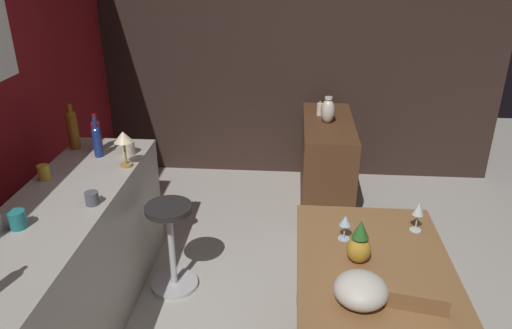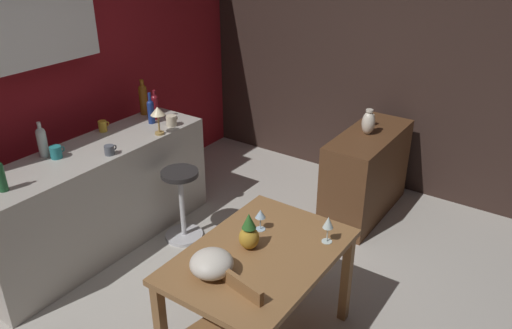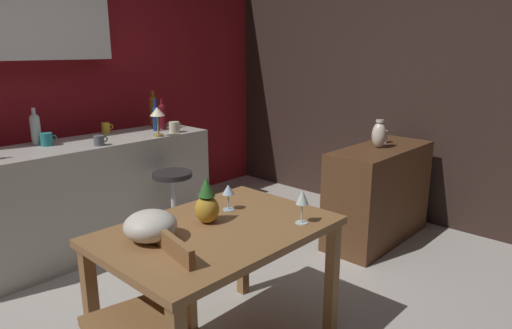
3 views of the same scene
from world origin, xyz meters
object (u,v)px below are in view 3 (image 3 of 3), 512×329
pillar_candle_tall (384,137)px  counter_lamp (157,114)px  bar_stool (174,208)px  cup_teal (47,139)px  wine_bottle_amber (153,109)px  cup_mustard (106,128)px  dining_table (218,245)px  wine_bottle_cobalt (156,117)px  wine_glass_right (302,198)px  wine_bottle_ruby (162,115)px  cup_cream (174,127)px  sideboard_cabinet (378,194)px  chair_near_window (150,317)px  wine_bottle_clear (35,128)px  vase_ceramic_ivory (379,135)px  wine_glass_left (228,191)px  pineapple_centerpiece (207,204)px  cup_slate (99,141)px  fruit_bowl (150,226)px

pillar_candle_tall → counter_lamp: bearing=136.4°
bar_stool → cup_teal: 1.11m
bar_stool → wine_bottle_amber: (0.37, 0.75, 0.71)m
cup_mustard → dining_table: bearing=-104.2°
bar_stool → pillar_candle_tall: pillar_candle_tall is taller
cup_teal → cup_mustard: (0.57, 0.13, -0.00)m
wine_bottle_cobalt → pillar_candle_tall: (1.26, -1.58, -0.15)m
wine_glass_right → wine_bottle_ruby: 2.21m
dining_table → wine_glass_right: size_ratio=6.40×
cup_teal → counter_lamp: bearing=-21.8°
pillar_candle_tall → wine_glass_right: bearing=-165.0°
wine_bottle_ruby → cup_cream: 0.25m
wine_bottle_amber → cup_mustard: (-0.51, -0.02, -0.11)m
wine_glass_right → sideboard_cabinet: bearing=14.1°
wine_bottle_amber → sideboard_cabinet: bearing=-63.2°
counter_lamp → cup_teal: bearing=158.2°
wine_glass_right → cup_teal: (-0.40, 2.14, 0.07)m
cup_cream → dining_table: bearing=-120.5°
chair_near_window → wine_bottle_clear: 2.14m
bar_stool → wine_bottle_amber: size_ratio=1.96×
counter_lamp → vase_ceramic_ivory: 1.85m
wine_glass_left → wine_bottle_ruby: 1.86m
pineapple_centerpiece → counter_lamp: counter_lamp is taller
sideboard_cabinet → cup_teal: cup_teal is taller
cup_cream → pillar_candle_tall: size_ratio=0.93×
wine_bottle_amber → cup_mustard: 0.52m
bar_stool → wine_bottle_cobalt: wine_bottle_cobalt is taller
counter_lamp → wine_glass_left: bearing=-110.4°
bar_stool → cup_cream: (0.29, 0.33, 0.60)m
wine_bottle_ruby → cup_slate: 0.82m
wine_glass_right → wine_bottle_cobalt: 2.15m
dining_table → wine_bottle_cobalt: wine_bottle_cobalt is taller
chair_near_window → wine_bottle_cobalt: (1.35, 1.85, 0.55)m
pineapple_centerpiece → cup_slate: (0.21, 1.49, 0.10)m
fruit_bowl → cup_slate: 1.56m
wine_glass_right → cup_cream: 1.97m
wine_bottle_cobalt → cup_cream: wine_bottle_cobalt is taller
fruit_bowl → wine_bottle_clear: bearing=83.0°
bar_stool → wine_bottle_ruby: wine_bottle_ruby is taller
bar_stool → cup_slate: size_ratio=5.90×
dining_table → chair_near_window: chair_near_window is taller
cup_mustard → cup_cream: same height
cup_teal → cup_mustard: 0.58m
dining_table → pineapple_centerpiece: (0.01, 0.09, 0.20)m
cup_teal → vase_ceramic_ivory: 2.63m
vase_ceramic_ivory → dining_table: bearing=-175.6°
sideboard_cabinet → cup_cream: cup_cream is taller
wine_bottle_clear → cup_slate: (0.31, -0.40, -0.09)m
wine_glass_left → cup_mustard: 1.88m
chair_near_window → cup_mustard: bearing=64.8°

